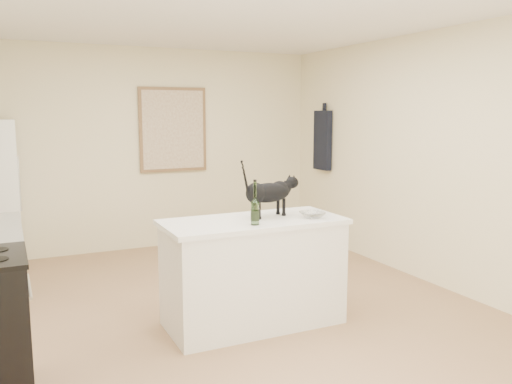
{
  "coord_description": "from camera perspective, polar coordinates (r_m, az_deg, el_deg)",
  "views": [
    {
      "loc": [
        -1.72,
        -4.11,
        1.78
      ],
      "look_at": [
        0.15,
        -0.15,
        1.12
      ],
      "focal_mm": 37.36,
      "sensor_mm": 36.0,
      "label": 1
    }
  ],
  "objects": [
    {
      "name": "ceiling",
      "position": [
        4.53,
        -2.67,
        18.98
      ],
      "size": [
        5.5,
        5.5,
        0.0
      ],
      "primitive_type": "plane",
      "rotation": [
        3.14,
        0.0,
        0.0
      ],
      "color": "white",
      "rests_on": "ground"
    },
    {
      "name": "artwork_frame",
      "position": [
        7.13,
        -8.86,
        6.61
      ],
      "size": [
        0.9,
        0.03,
        1.1
      ],
      "primitive_type": "cube",
      "color": "brown",
      "rests_on": "wall_back"
    },
    {
      "name": "island_base",
      "position": [
        4.52,
        -0.31,
        -8.81
      ],
      "size": [
        1.44,
        0.67,
        0.86
      ],
      "primitive_type": "cube",
      "color": "white",
      "rests_on": "floor"
    },
    {
      "name": "floor",
      "position": [
        4.8,
        -2.45,
        -13.21
      ],
      "size": [
        5.5,
        5.5,
        0.0
      ],
      "primitive_type": "plane",
      "color": "#9C7553",
      "rests_on": "ground"
    },
    {
      "name": "wall_right",
      "position": [
        5.74,
        18.68,
        3.31
      ],
      "size": [
        0.0,
        5.5,
        5.5
      ],
      "primitive_type": "plane",
      "rotation": [
        1.57,
        0.0,
        -1.57
      ],
      "color": "beige",
      "rests_on": "ground"
    },
    {
      "name": "fridge_paper",
      "position": [
        6.47,
        -24.18,
        2.69
      ],
      "size": [
        0.05,
        0.14,
        0.19
      ],
      "primitive_type": "cube",
      "rotation": [
        0.0,
        0.0,
        -0.29
      ],
      "color": "white",
      "rests_on": "fridge"
    },
    {
      "name": "island_top",
      "position": [
        4.41,
        -0.31,
        -3.22
      ],
      "size": [
        1.5,
        0.7,
        0.04
      ],
      "primitive_type": "cube",
      "color": "white",
      "rests_on": "island_base"
    },
    {
      "name": "black_cat",
      "position": [
        4.48,
        1.3,
        -0.36
      ],
      "size": [
        0.55,
        0.26,
        0.37
      ],
      "primitive_type": null,
      "rotation": [
        0.0,
        0.0,
        0.2
      ],
      "color": "black",
      "rests_on": "island_top"
    },
    {
      "name": "hanging_garment",
      "position": [
        7.31,
        7.14,
        5.51
      ],
      "size": [
        0.08,
        0.34,
        0.8
      ],
      "primitive_type": "cube",
      "color": "black",
      "rests_on": "wall_right"
    },
    {
      "name": "glass_bowl",
      "position": [
        4.5,
        6.04,
        -2.44
      ],
      "size": [
        0.22,
        0.22,
        0.05
      ],
      "primitive_type": "imported",
      "rotation": [
        0.0,
        0.0,
        -0.06
      ],
      "color": "silver",
      "rests_on": "island_top"
    },
    {
      "name": "wall_back",
      "position": [
        7.09,
        -11.22,
        4.52
      ],
      "size": [
        4.5,
        0.0,
        4.5
      ],
      "primitive_type": "plane",
      "rotation": [
        1.57,
        0.0,
        0.0
      ],
      "color": "beige",
      "rests_on": "ground"
    },
    {
      "name": "wine_bottle",
      "position": [
        4.17,
        -0.11,
        -1.43
      ],
      "size": [
        0.08,
        0.08,
        0.31
      ],
      "primitive_type": "cylinder",
      "rotation": [
        0.0,
        0.0,
        -0.28
      ],
      "color": "#2E5522",
      "rests_on": "island_top"
    },
    {
      "name": "artwork_canvas",
      "position": [
        7.11,
        -8.82,
        6.61
      ],
      "size": [
        0.82,
        0.0,
        1.02
      ],
      "primitive_type": "cube",
      "color": "beige",
      "rests_on": "wall_back"
    }
  ]
}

